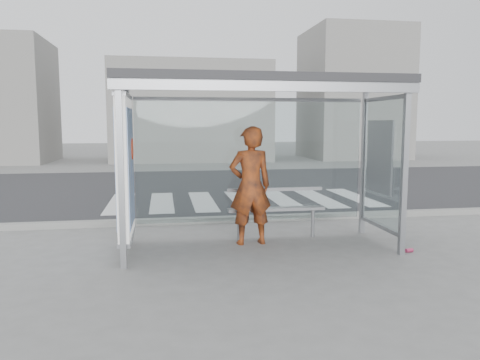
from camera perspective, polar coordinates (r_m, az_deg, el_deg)
name	(u,v)px	position (r m, az deg, el deg)	size (l,w,h in m)	color
ground	(259,248)	(7.37, 2.34, -8.28)	(80.00, 80.00, 0.00)	slate
road	(212,187)	(14.17, -3.40, -0.89)	(30.00, 10.00, 0.01)	#2C2C2F
curb	(239,219)	(9.22, -0.12, -4.78)	(30.00, 0.18, 0.12)	gray
crosswalk	(242,200)	(11.78, 0.29, -2.48)	(6.55, 3.00, 0.00)	silver
bus_shelter	(235,120)	(7.10, -0.64, 7.34)	(4.25, 1.65, 2.62)	gray
building_center	(190,112)	(25.01, -6.10, 8.22)	(8.00, 5.00, 5.00)	gray
building_right	(352,95)	(27.10, 13.55, 10.08)	(5.00, 5.00, 7.00)	gray
person	(250,186)	(7.43, 1.27, -0.72)	(0.69, 0.45, 1.89)	red
bench	(276,208)	(7.90, 4.44, -3.48)	(1.64, 0.21, 0.85)	gray
soda_can	(409,250)	(7.56, 19.94, -8.07)	(0.06, 0.06, 0.11)	#E04275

